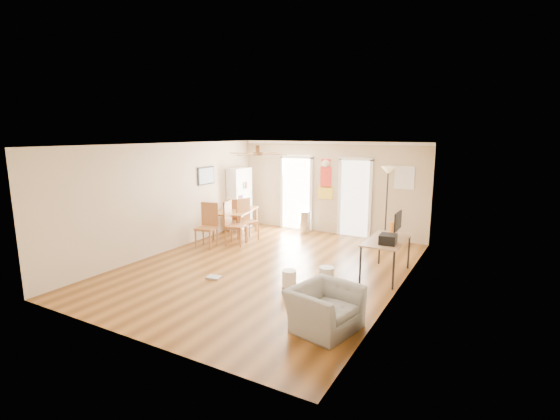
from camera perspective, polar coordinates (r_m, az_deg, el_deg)
The scene contains 30 objects.
floor at distance 8.64m, azimuth -1.96°, elevation -8.17°, with size 7.00×7.00×0.00m, color brown.
ceiling at distance 8.17m, azimuth -2.08°, elevation 9.33°, with size 5.50×7.00×0.00m, color silver, non-canonical shape.
wall_back at distance 11.41m, azimuth 7.13°, elevation 3.15°, with size 5.50×0.04×2.60m, color beige, non-canonical shape.
wall_front at distance 5.69m, azimuth -20.66°, elevation -5.36°, with size 5.50×0.04×2.60m, color beige, non-canonical shape.
wall_left at distance 9.99m, azimuth -15.64°, elevation 1.73°, with size 0.04×7.00×2.60m, color beige, non-canonical shape.
wall_right at distance 7.30m, azimuth 16.79°, elevation -1.62°, with size 0.04×7.00×2.60m, color beige, non-canonical shape.
crown_molding at distance 8.17m, azimuth -2.08°, elevation 9.05°, with size 5.50×7.00×0.08m, color white, non-canonical shape.
kitchen_doorway at distance 11.86m, azimuth 2.37°, elevation 2.30°, with size 0.90×0.10×2.10m, color white, non-canonical shape.
bathroom_doorway at distance 11.17m, azimuth 10.64°, elevation 1.59°, with size 0.80×0.10×2.10m, color white, non-canonical shape.
wall_decal at distance 11.41m, azimuth 6.54°, elevation 4.43°, with size 0.46×0.03×1.10m, color red.
ac_grille at distance 10.74m, azimuth 17.33°, elevation 4.41°, with size 0.50×0.04×0.60m, color white.
framed_poster at distance 10.95m, azimuth -10.50°, elevation 4.84°, with size 0.04×0.66×0.48m, color black.
ceiling_fan at distance 7.92m, azimuth -3.21°, elevation 8.04°, with size 1.24×1.24×0.20m, color #593819, non-canonical shape.
bookshelf at distance 11.97m, azimuth -5.79°, elevation 1.64°, with size 0.36×0.82×1.81m, color white, non-canonical shape.
dining_table at distance 11.23m, azimuth -6.32°, elevation -1.80°, with size 0.88×1.46×0.73m, color olive, non-canonical shape.
dining_chair_right_a at distance 10.71m, azimuth -4.59°, elevation -1.40°, with size 0.45×0.45×1.09m, color #956030, non-canonical shape.
dining_chair_right_b at distance 10.25m, azimuth -6.37°, elevation -1.92°, with size 0.46×0.46×1.12m, color brown, non-canonical shape.
dining_chair_near at distance 10.12m, azimuth -10.49°, elevation -2.25°, with size 0.45×0.45×1.10m, color #9D5A32, non-canonical shape.
dining_chair_far at distance 11.50m, azimuth -6.14°, elevation -0.84°, with size 0.41×0.41×0.99m, color #A06333, non-canonical shape.
trash_can at distance 11.53m, azimuth 3.58°, elevation -1.70°, with size 0.29×0.29×0.62m, color silver.
torchiere_lamp at distance 10.64m, azimuth 14.95°, elevation 0.66°, with size 0.38×0.38×2.00m, color black, non-canonical shape.
computer_desk at distance 8.33m, azimuth 14.87°, elevation -6.56°, with size 0.70×1.41×0.75m, color #A5805A, non-canonical shape.
imac at distance 8.46m, azimuth 16.45°, elevation -1.95°, with size 0.08×0.54×0.51m, color black, non-canonical shape.
keyboard at distance 8.52m, azimuth 14.50°, elevation -3.46°, with size 0.14×0.42×0.02m, color silver.
printer at distance 7.87m, azimuth 15.16°, elevation -4.04°, with size 0.30×0.36×0.18m, color black.
orange_bottle at distance 8.75m, azimuth 15.66°, elevation -2.43°, with size 0.08×0.08×0.23m, color orange.
wastebasket_a at distance 7.58m, azimuth 1.33°, elevation -9.72°, with size 0.27×0.27×0.31m, color white.
wastebasket_b at distance 7.73m, azimuth 6.65°, elevation -9.28°, with size 0.29×0.29×0.33m, color silver.
floor_cloth at distance 8.12m, azimuth -9.42°, elevation -9.46°, with size 0.27×0.21×0.04m, color #A5A5A0.
armchair at distance 6.03m, azimuth 6.37°, elevation -13.77°, with size 0.97×0.85×0.63m, color gray.
Camera 1 is at (4.24, -6.98, 2.83)m, focal length 25.62 mm.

